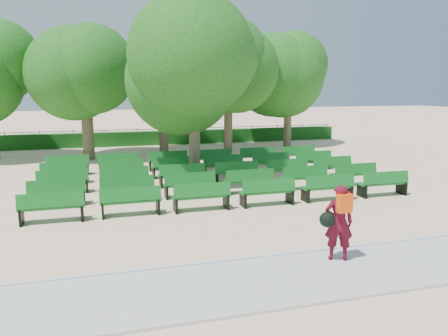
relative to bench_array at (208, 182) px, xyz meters
name	(u,v)px	position (x,y,z in m)	size (l,w,h in m)	color
ground	(201,194)	(-0.62, -1.47, -0.09)	(120.00, 120.00, 0.00)	beige
paving	(286,279)	(-0.62, -8.87, -0.06)	(30.00, 2.20, 0.06)	beige
curb	(265,257)	(-0.62, -7.72, -0.04)	(30.00, 0.12, 0.10)	silver
hedge	(153,138)	(-0.62, 12.53, 0.36)	(26.00, 0.70, 0.90)	#134A15
fence	(153,144)	(-0.62, 12.93, -0.09)	(26.00, 0.10, 1.02)	black
tree_line	(162,154)	(-0.62, 8.53, -0.09)	(21.80, 6.80, 7.04)	#20631A
bench_array	(208,182)	(0.00, 0.00, 0.00)	(1.81, 0.67, 1.12)	#11661E
tree_among	(194,68)	(-0.40, 0.62, 4.41)	(4.95, 4.95, 6.75)	brown
person	(338,222)	(0.82, -8.33, 0.84)	(0.84, 0.59, 1.68)	#4F0B19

